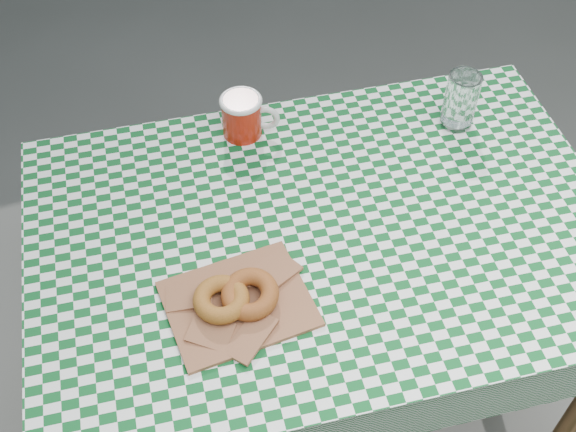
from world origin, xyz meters
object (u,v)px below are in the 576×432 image
object	(u,v)px
table	(320,326)
paper_bag	(238,303)
coffee_mug	(242,116)
drinking_glass	(461,100)

from	to	relation	value
table	paper_bag	size ratio (longest dim) A/B	4.53
coffee_mug	drinking_glass	size ratio (longest dim) A/B	1.31
paper_bag	table	bearing A→B (deg)	27.41
coffee_mug	drinking_glass	distance (m)	0.50
paper_bag	drinking_glass	bearing A→B (deg)	25.92
table	paper_bag	xyz separation A→B (m)	(-0.23, -0.12, 0.39)
table	paper_bag	distance (m)	0.47
drinking_glass	table	bearing A→B (deg)	-154.92
table	drinking_glass	xyz separation A→B (m)	(0.41, 0.19, 0.45)
table	paper_bag	world-z (taller)	paper_bag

